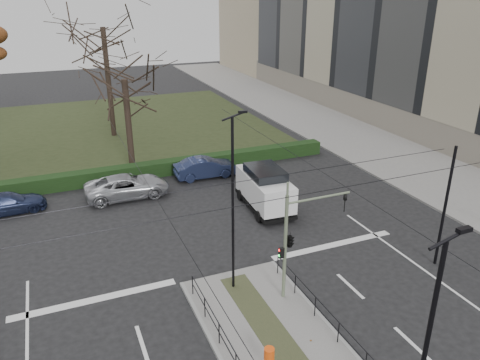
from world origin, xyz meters
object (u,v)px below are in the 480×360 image
object	(u,v)px
litter_bin	(269,355)
bare_tree_near	(125,86)
white_van	(265,187)
parked_car_fourth	(127,186)
parked_car_third	(8,203)
streetlamp_median_far	(233,204)
parked_car_fifth	(205,168)
bare_tree_center	(104,35)
traffic_light	(291,238)

from	to	relation	value
litter_bin	bare_tree_near	xyz separation A→B (m)	(-0.66, 21.55, 5.35)
white_van	parked_car_fourth	bearing A→B (deg)	146.89
bare_tree_near	parked_car_third	bearing A→B (deg)	-152.19
parked_car_third	bare_tree_near	size ratio (longest dim) A/B	0.49
streetlamp_median_far	white_van	bearing A→B (deg)	55.38
bare_tree_near	parked_car_fifth	size ratio (longest dim) A/B	1.99
litter_bin	parked_car_fourth	size ratio (longest dim) A/B	0.18
bare_tree_center	traffic_light	bearing A→B (deg)	-83.09
parked_car_third	parked_car_fourth	size ratio (longest dim) A/B	0.81
traffic_light	bare_tree_near	bearing A→B (deg)	100.54
parked_car_fourth	bare_tree_center	size ratio (longest dim) A/B	0.42
parked_car_fourth	white_van	size ratio (longest dim) A/B	1.04
traffic_light	parked_car_third	size ratio (longest dim) A/B	1.12
streetlamp_median_far	bare_tree_near	xyz separation A→B (m)	(-1.38, 16.53, 1.99)
traffic_light	white_van	distance (m)	9.09
streetlamp_median_far	white_van	xyz separation A→B (m)	(4.84, 7.01, -2.83)
parked_car_fourth	bare_tree_near	size ratio (longest dim) A/B	0.60
bare_tree_near	parked_car_fifth	world-z (taller)	bare_tree_near
parked_car_fourth	parked_car_fifth	bearing A→B (deg)	-77.18
parked_car_fifth	streetlamp_median_far	bearing A→B (deg)	167.96
traffic_light	parked_car_fourth	size ratio (longest dim) A/B	0.91
litter_bin	parked_car_fourth	xyz separation A→B (m)	(-1.83, 16.85, -0.08)
white_van	parked_car_third	bearing A→B (deg)	159.93
streetlamp_median_far	bare_tree_center	size ratio (longest dim) A/B	0.64
traffic_light	parked_car_fourth	distance (m)	14.22
white_van	bare_tree_center	world-z (taller)	bare_tree_center
bare_tree_center	parked_car_third	bearing A→B (deg)	-121.27
streetlamp_median_far	parked_car_fourth	size ratio (longest dim) A/B	1.51
parked_car_fourth	white_van	xyz separation A→B (m)	(7.38, -4.82, 0.61)
litter_bin	streetlamp_median_far	distance (m)	6.09
litter_bin	parked_car_fifth	size ratio (longest dim) A/B	0.21
streetlamp_median_far	parked_car_fifth	size ratio (longest dim) A/B	1.81
parked_car_fourth	white_van	bearing A→B (deg)	-123.06
litter_bin	bare_tree_center	distance (m)	31.74
bare_tree_center	bare_tree_near	size ratio (longest dim) A/B	1.42
parked_car_third	streetlamp_median_far	bearing A→B (deg)	-146.73
streetlamp_median_far	parked_car_third	xyz separation A→B (m)	(-9.49, 12.24, -3.55)
parked_car_fourth	bare_tree_near	distance (m)	7.28
bare_tree_near	white_van	bearing A→B (deg)	-56.86
streetlamp_median_far	parked_car_third	distance (m)	15.89
parked_car_third	bare_tree_near	distance (m)	10.72
white_van	traffic_light	bearing A→B (deg)	-108.66
parked_car_fourth	traffic_light	bearing A→B (deg)	-161.19
parked_car_fourth	parked_car_fifth	size ratio (longest dim) A/B	1.20
parked_car_fourth	parked_car_fifth	distance (m)	5.82
litter_bin	parked_car_third	world-z (taller)	parked_car_third
traffic_light	parked_car_fourth	bearing A→B (deg)	108.76
traffic_light	bare_tree_center	world-z (taller)	bare_tree_center
traffic_light	parked_car_fifth	world-z (taller)	traffic_light
litter_bin	white_van	world-z (taller)	white_van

